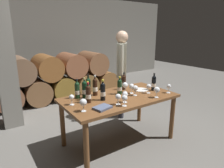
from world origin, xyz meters
name	(u,v)px	position (x,y,z in m)	size (l,w,h in m)	color
ground_plane	(119,141)	(0.00, 0.00, 0.00)	(14.00, 14.00, 0.00)	#66635E
cellar_back_wall	(40,41)	(0.00, 4.20, 1.40)	(10.00, 0.24, 2.80)	slate
barrel_stack	(60,78)	(0.00, 2.60, 0.54)	(3.12, 0.90, 1.15)	brown
stone_pillar	(4,56)	(-1.30, 1.60, 1.30)	(0.32, 0.32, 2.60)	slate
dining_table	(119,102)	(0.00, 0.00, 0.67)	(1.70, 0.90, 0.76)	brown
wine_bottle_0	(88,94)	(-0.50, 0.03, 0.88)	(0.07, 0.07, 0.29)	black
wine_bottle_1	(88,86)	(-0.34, 0.34, 0.89)	(0.07, 0.07, 0.31)	black
wine_bottle_2	(120,87)	(0.07, 0.09, 0.88)	(0.07, 0.07, 0.28)	#19381E
wine_bottle_3	(124,82)	(0.28, 0.26, 0.89)	(0.07, 0.07, 0.29)	black
wine_bottle_4	(77,90)	(-0.55, 0.28, 0.89)	(0.07, 0.07, 0.29)	#19381E
wine_bottle_5	(85,89)	(-0.46, 0.24, 0.89)	(0.07, 0.07, 0.31)	black
wine_bottle_6	(103,91)	(-0.29, 0.01, 0.89)	(0.07, 0.07, 0.30)	black
wine_bottle_7	(95,87)	(-0.27, 0.26, 0.90)	(0.07, 0.07, 0.31)	black
wine_bottle_8	(88,92)	(-0.46, 0.13, 0.88)	(0.07, 0.07, 0.28)	#19381E
wine_bottle_9	(154,83)	(0.66, -0.06, 0.89)	(0.07, 0.07, 0.29)	black
wine_glass_0	(149,87)	(0.48, -0.12, 0.87)	(0.08, 0.08, 0.15)	white
wine_glass_1	(135,88)	(0.23, -0.09, 0.87)	(0.09, 0.09, 0.16)	white
wine_glass_2	(83,103)	(-0.70, -0.20, 0.87)	(0.09, 0.09, 0.16)	white
wine_glass_3	(125,98)	(-0.17, -0.35, 0.87)	(0.08, 0.08, 0.15)	white
wine_glass_4	(118,97)	(-0.21, -0.26, 0.87)	(0.08, 0.08, 0.15)	white
wine_glass_5	(157,90)	(0.43, -0.34, 0.87)	(0.09, 0.09, 0.16)	white
wine_glass_6	(125,95)	(-0.09, -0.24, 0.87)	(0.08, 0.08, 0.15)	white
wine_glass_7	(132,87)	(0.25, 0.02, 0.87)	(0.08, 0.08, 0.16)	white
wine_glass_8	(72,98)	(-0.73, 0.08, 0.86)	(0.07, 0.07, 0.14)	white
wine_glass_9	(125,85)	(0.20, 0.12, 0.87)	(0.09, 0.09, 0.16)	white
wine_glass_10	(169,87)	(0.75, -0.29, 0.86)	(0.07, 0.07, 0.14)	white
tasting_notebook	(102,108)	(-0.46, -0.26, 0.77)	(0.22, 0.16, 0.03)	#4C5670
serving_plate	(141,90)	(0.48, 0.06, 0.77)	(0.24, 0.24, 0.01)	white
sommelier_presenting	(122,67)	(0.60, 0.75, 1.04)	(0.34, 0.40, 1.72)	#383842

